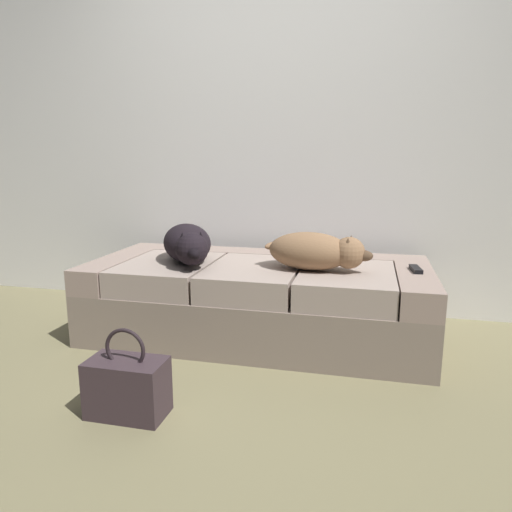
{
  "coord_description": "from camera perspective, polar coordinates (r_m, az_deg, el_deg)",
  "views": [
    {
      "loc": [
        0.61,
        -1.64,
        1.05
      ],
      "look_at": [
        0.0,
        0.92,
        0.5
      ],
      "focal_mm": 33.01,
      "sensor_mm": 36.0,
      "label": 1
    }
  ],
  "objects": [
    {
      "name": "dog_dark",
      "position": [
        2.76,
        -8.24,
        1.48
      ],
      "size": [
        0.47,
        0.61,
        0.22
      ],
      "color": "black",
      "rests_on": "couch"
    },
    {
      "name": "handbag",
      "position": [
        2.07,
        -15.33,
        -14.99
      ],
      "size": [
        0.32,
        0.18,
        0.38
      ],
      "color": "#392B31",
      "rests_on": "ground"
    },
    {
      "name": "back_wall",
      "position": [
        3.32,
        2.89,
        17.91
      ],
      "size": [
        6.4,
        0.1,
        2.8
      ],
      "primitive_type": "cube",
      "color": "white",
      "rests_on": "ground"
    },
    {
      "name": "couch",
      "position": [
        2.81,
        0.24,
        -5.27
      ],
      "size": [
        1.96,
        0.89,
        0.45
      ],
      "color": "gray",
      "rests_on": "ground"
    },
    {
      "name": "dog_tan",
      "position": [
        2.57,
        7.3,
        0.58
      ],
      "size": [
        0.61,
        0.32,
        0.21
      ],
      "color": "#8C6747",
      "rests_on": "couch"
    },
    {
      "name": "tv_remote",
      "position": [
        2.69,
        18.79,
        -1.51
      ],
      "size": [
        0.06,
        0.15,
        0.02
      ],
      "primitive_type": "cube",
      "rotation": [
        0.0,
        0.0,
        0.13
      ],
      "color": "black",
      "rests_on": "couch"
    },
    {
      "name": "ground_plane",
      "position": [
        2.04,
        -6.35,
        -19.06
      ],
      "size": [
        10.0,
        10.0,
        0.0
      ],
      "primitive_type": "plane",
      "color": "#7E7753"
    }
  ]
}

